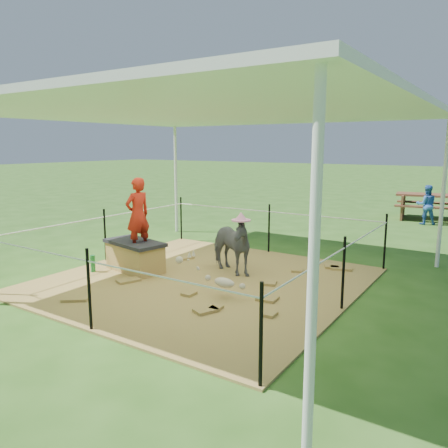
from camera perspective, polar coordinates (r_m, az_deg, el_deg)
The scene contains 13 objects.
ground at distance 7.05m, azimuth -2.69°, elevation -7.55°, with size 90.00×90.00×0.00m, color #2D5919.
hay_patch at distance 7.04m, azimuth -2.69°, elevation -7.43°, with size 4.60×4.60×0.03m, color brown.
canopy_tent at distance 6.73m, azimuth -2.89°, elevation 14.83°, with size 6.30×6.30×2.90m.
rope_fence at distance 6.88m, azimuth -2.74°, elevation -2.44°, with size 4.54×4.54×1.00m.
straw_bale at distance 7.65m, azimuth -11.54°, elevation -4.30°, with size 1.03×0.52×0.46m, color #AE843F.
dark_cloth at distance 7.59m, azimuth -11.61°, elevation -2.40°, with size 1.10×0.57×0.06m, color black.
woman at distance 7.41m, azimuth -11.22°, elevation 1.97°, with size 0.45×0.30×1.24m, color red.
green_bottle at distance 7.77m, azimuth -16.76°, elevation -4.95°, with size 0.08×0.08×0.29m, color #1A752D.
pony at distance 7.31m, azimuth 0.59°, elevation -2.73°, with size 0.52×1.14×0.96m, color #4B4C50.
pink_hat at distance 7.20m, azimuth 0.59°, elevation 1.56°, with size 0.30×0.30×0.14m, color pink.
foal at distance 6.17m, azimuth 0.04°, elevation -7.40°, with size 0.91×0.50×0.50m, color tan, non-canonical shape.
picnic_table_near at distance 14.13m, azimuth 25.19°, elevation 2.05°, with size 1.81×1.31×0.76m, color #57311D.
distant_person at distance 13.21m, azimuth 24.92°, elevation 2.29°, with size 0.53×0.41×1.09m, color #3062B6.
Camera 1 is at (3.94, -5.43, 2.15)m, focal length 35.00 mm.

